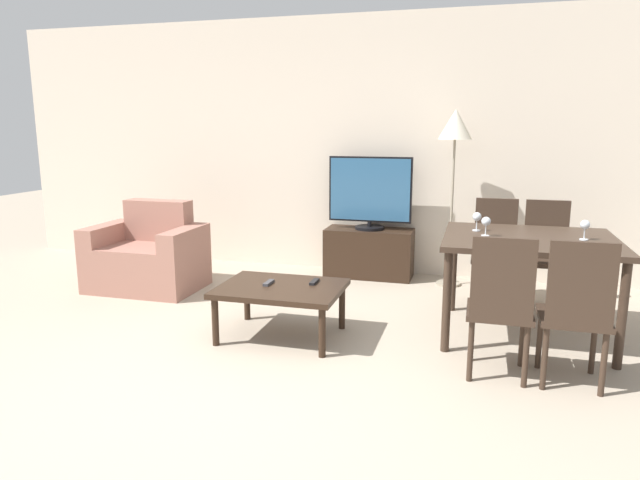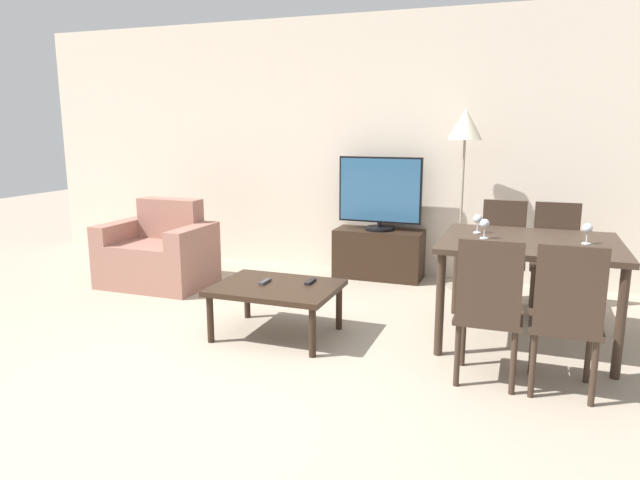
% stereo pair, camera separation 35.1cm
% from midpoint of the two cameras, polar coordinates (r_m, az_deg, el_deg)
% --- Properties ---
extents(ground_plane, '(18.00, 18.00, 0.00)m').
position_cam_midpoint_polar(ground_plane, '(3.55, -9.91, -15.06)').
color(ground_plane, tan).
extents(wall_back, '(7.81, 0.06, 2.70)m').
position_cam_midpoint_polar(wall_back, '(6.21, 4.90, 9.32)').
color(wall_back, beige).
rests_on(wall_back, ground_plane).
extents(armchair, '(1.03, 0.72, 0.84)m').
position_cam_midpoint_polar(armchair, '(5.86, -14.17, -1.43)').
color(armchair, '#9E6B5B').
rests_on(armchair, ground_plane).
extents(tv_stand, '(0.91, 0.40, 0.51)m').
position_cam_midpoint_polar(tv_stand, '(6.00, 7.56, -1.38)').
color(tv_stand, black).
rests_on(tv_stand, ground_plane).
extents(tv, '(0.86, 0.30, 0.75)m').
position_cam_midpoint_polar(tv, '(5.89, 7.72, 4.61)').
color(tv, black).
rests_on(tv, tv_stand).
extents(coffee_table, '(0.91, 0.70, 0.40)m').
position_cam_midpoint_polar(coffee_table, '(4.29, -2.05, -5.12)').
color(coffee_table, black).
rests_on(coffee_table, ground_plane).
extents(dining_table, '(1.23, 1.07, 0.76)m').
position_cam_midpoint_polar(dining_table, '(4.42, 22.37, -1.09)').
color(dining_table, '#38281E').
rests_on(dining_table, ground_plane).
extents(dining_chair_near, '(0.40, 0.40, 0.93)m').
position_cam_midpoint_polar(dining_chair_near, '(3.64, 19.22, -6.30)').
color(dining_chair_near, '#38281E').
rests_on(dining_chair_near, ground_plane).
extents(dining_chair_far, '(0.40, 0.40, 0.93)m').
position_cam_midpoint_polar(dining_chair_far, '(5.30, 24.24, -1.23)').
color(dining_chair_far, '#38281E').
rests_on(dining_chair_far, ground_plane).
extents(dining_chair_near_right, '(0.40, 0.40, 0.93)m').
position_cam_midpoint_polar(dining_chair_near_right, '(3.67, 26.00, -6.71)').
color(dining_chair_near_right, '#38281E').
rests_on(dining_chair_near_right, ground_plane).
extents(dining_chair_far_left, '(0.40, 0.40, 0.93)m').
position_cam_midpoint_polar(dining_chair_far_left, '(5.28, 19.59, -0.92)').
color(dining_chair_far_left, '#38281E').
rests_on(dining_chair_far_left, ground_plane).
extents(floor_lamp, '(0.32, 0.32, 1.73)m').
position_cam_midpoint_polar(floor_lamp, '(5.63, 16.08, 10.16)').
color(floor_lamp, gray).
rests_on(floor_lamp, ground_plane).
extents(remote_primary, '(0.04, 0.15, 0.02)m').
position_cam_midpoint_polar(remote_primary, '(4.34, -3.23, -4.20)').
color(remote_primary, '#38383D').
rests_on(remote_primary, coffee_table).
extents(remote_secondary, '(0.04, 0.15, 0.02)m').
position_cam_midpoint_polar(remote_secondary, '(4.33, 1.35, -4.21)').
color(remote_secondary, black).
rests_on(remote_secondary, coffee_table).
extents(wine_glass_left, '(0.07, 0.07, 0.15)m').
position_cam_midpoint_polar(wine_glass_left, '(4.33, 18.40, 1.43)').
color(wine_glass_left, silver).
rests_on(wine_glass_left, dining_table).
extents(wine_glass_center, '(0.07, 0.07, 0.15)m').
position_cam_midpoint_polar(wine_glass_center, '(4.41, 27.28, 0.91)').
color(wine_glass_center, silver).
rests_on(wine_glass_center, dining_table).
extents(wine_glass_right, '(0.07, 0.07, 0.15)m').
position_cam_midpoint_polar(wine_glass_right, '(4.54, 17.66, 1.92)').
color(wine_glass_right, silver).
rests_on(wine_glass_right, dining_table).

